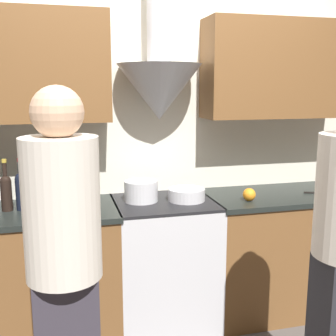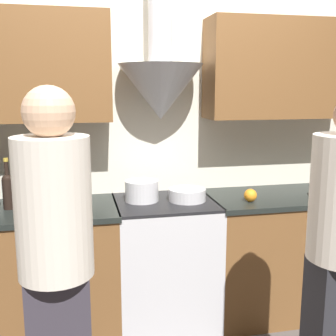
{
  "view_description": "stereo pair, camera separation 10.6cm",
  "coord_description": "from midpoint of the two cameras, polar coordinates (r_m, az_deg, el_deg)",
  "views": [
    {
      "loc": [
        -0.67,
        -2.4,
        1.67
      ],
      "look_at": [
        0.0,
        0.21,
        1.15
      ],
      "focal_mm": 45.0,
      "sensor_mm": 36.0,
      "label": 1
    },
    {
      "loc": [
        -0.57,
        -2.43,
        1.67
      ],
      "look_at": [
        0.0,
        0.21,
        1.15
      ],
      "focal_mm": 45.0,
      "sensor_mm": 36.0,
      "label": 2
    }
  ],
  "objects": [
    {
      "name": "stock_pot",
      "position": [
        2.89,
        -4.72,
        -3.12
      ],
      "size": [
        0.23,
        0.23,
        0.14
      ],
      "color": "silver",
      "rests_on": "stove_range"
    },
    {
      "name": "orange_fruit",
      "position": [
        2.94,
        9.93,
        -3.56
      ],
      "size": [
        0.09,
        0.09,
        0.09
      ],
      "color": "orange",
      "rests_on": "counter_right"
    },
    {
      "name": "counter_left",
      "position": [
        3.01,
        -22.02,
        -13.84
      ],
      "size": [
        1.44,
        0.62,
        0.9
      ],
      "color": "brown",
      "rests_on": "ground_plane"
    },
    {
      "name": "stove_range",
      "position": [
        3.04,
        -1.51,
        -12.67
      ],
      "size": [
        0.68,
        0.6,
        0.9
      ],
      "color": "silver",
      "rests_on": "ground_plane"
    },
    {
      "name": "wall_back",
      "position": [
        3.05,
        -3.82,
        7.03
      ],
      "size": [
        8.4,
        0.58,
        2.6
      ],
      "color": "silver",
      "rests_on": "ground_plane"
    },
    {
      "name": "chefs_knife",
      "position": [
        3.28,
        19.37,
        -3.23
      ],
      "size": [
        0.26,
        0.12,
        0.01
      ],
      "rotation": [
        0.0,
        0.0,
        -0.37
      ],
      "color": "silver",
      "rests_on": "counter_right"
    },
    {
      "name": "wine_bottle_8",
      "position": [
        2.84,
        -20.24,
        -2.67
      ],
      "size": [
        0.08,
        0.08,
        0.33
      ],
      "color": "black",
      "rests_on": "counter_left"
    },
    {
      "name": "wine_bottle_7",
      "position": [
        2.85,
        -22.07,
        -2.86
      ],
      "size": [
        0.07,
        0.07,
        0.33
      ],
      "color": "black",
      "rests_on": "counter_left"
    },
    {
      "name": "counter_right",
      "position": [
        3.34,
        13.74,
        -10.87
      ],
      "size": [
        1.11,
        0.62,
        0.9
      ],
      "color": "brown",
      "rests_on": "ground_plane"
    },
    {
      "name": "wine_bottle_9",
      "position": [
        2.83,
        -18.15,
        -2.42
      ],
      "size": [
        0.08,
        0.08,
        0.36
      ],
      "color": "black",
      "rests_on": "counter_left"
    },
    {
      "name": "mixing_bowl",
      "position": [
        2.91,
        1.48,
        -3.6
      ],
      "size": [
        0.26,
        0.26,
        0.08
      ],
      "color": "silver",
      "rests_on": "stove_range"
    },
    {
      "name": "person_foreground_left",
      "position": [
        1.9,
        -15.44,
        -12.2
      ],
      "size": [
        0.32,
        0.32,
        1.68
      ],
      "color": "#38333D",
      "rests_on": "ground_plane"
    }
  ]
}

